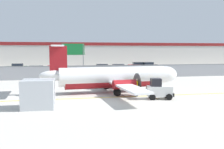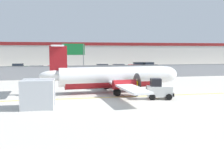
% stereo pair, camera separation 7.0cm
% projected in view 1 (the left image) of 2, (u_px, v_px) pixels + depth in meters
% --- Properties ---
extents(ground_plane, '(140.00, 140.00, 0.01)m').
position_uv_depth(ground_plane, '(124.00, 97.00, 23.76)').
color(ground_plane, '#BCB7AD').
extents(perimeter_fence, '(98.00, 0.10, 2.10)m').
position_uv_depth(perimeter_fence, '(99.00, 71.00, 39.28)').
color(perimeter_fence, gray).
rests_on(perimeter_fence, ground).
extents(parking_lot_strip, '(98.00, 17.00, 0.12)m').
position_uv_depth(parking_lot_strip, '(91.00, 72.00, 50.61)').
color(parking_lot_strip, '#38383A').
rests_on(parking_lot_strip, ground).
extents(background_building, '(91.00, 8.10, 6.50)m').
position_uv_depth(background_building, '(84.00, 55.00, 68.36)').
color(background_building, beige).
rests_on(background_building, ground).
extents(commuter_airplane, '(14.91, 16.07, 4.92)m').
position_uv_depth(commuter_airplane, '(116.00, 77.00, 26.23)').
color(commuter_airplane, white).
rests_on(commuter_airplane, ground).
extents(baggage_tug, '(2.49, 1.73, 1.88)m').
position_uv_depth(baggage_tug, '(159.00, 90.00, 22.67)').
color(baggage_tug, silver).
rests_on(baggage_tug, ground).
extents(ground_crew_worker, '(0.36, 0.54, 1.70)m').
position_uv_depth(ground_crew_worker, '(137.00, 86.00, 24.01)').
color(ground_crew_worker, '#191E4C').
rests_on(ground_crew_worker, ground).
extents(cargo_container, '(2.47, 2.09, 2.20)m').
position_uv_depth(cargo_container, '(38.00, 94.00, 19.01)').
color(cargo_container, '#B7BCC1').
rests_on(cargo_container, ground).
extents(traffic_cone_near_left, '(0.36, 0.36, 0.64)m').
position_uv_depth(traffic_cone_near_left, '(150.00, 89.00, 26.87)').
color(traffic_cone_near_left, orange).
rests_on(traffic_cone_near_left, ground).
extents(traffic_cone_near_right, '(0.36, 0.36, 0.64)m').
position_uv_depth(traffic_cone_near_right, '(155.00, 84.00, 30.10)').
color(traffic_cone_near_right, orange).
rests_on(traffic_cone_near_right, ground).
extents(traffic_cone_far_left, '(0.36, 0.36, 0.64)m').
position_uv_depth(traffic_cone_far_left, '(126.00, 86.00, 28.45)').
color(traffic_cone_far_left, orange).
rests_on(traffic_cone_far_left, ground).
extents(parked_car_0, '(4.33, 2.27, 1.58)m').
position_uv_depth(parked_car_0, '(17.00, 67.00, 52.13)').
color(parked_car_0, '#19662D').
rests_on(parked_car_0, parking_lot_strip).
extents(parked_car_1, '(4.33, 2.28, 1.58)m').
position_uv_depth(parked_car_1, '(37.00, 70.00, 44.85)').
color(parked_car_1, '#19662D').
rests_on(parked_car_1, parking_lot_strip).
extents(parked_car_2, '(4.20, 2.01, 1.58)m').
position_uv_depth(parked_car_2, '(57.00, 67.00, 54.70)').
color(parked_car_2, red).
rests_on(parked_car_2, parking_lot_strip).
extents(parked_car_3, '(4.35, 2.34, 1.58)m').
position_uv_depth(parked_car_3, '(90.00, 70.00, 44.18)').
color(parked_car_3, slate).
rests_on(parked_car_3, parking_lot_strip).
extents(parked_car_4, '(4.26, 2.13, 1.58)m').
position_uv_depth(parked_car_4, '(102.00, 68.00, 49.98)').
color(parked_car_4, gray).
rests_on(parked_car_4, parking_lot_strip).
extents(parked_car_5, '(4.27, 2.14, 1.58)m').
position_uv_depth(parked_car_5, '(119.00, 68.00, 49.90)').
color(parked_car_5, silver).
rests_on(parked_car_5, parking_lot_strip).
extents(parked_car_6, '(4.31, 2.23, 1.58)m').
position_uv_depth(parked_car_6, '(137.00, 66.00, 58.44)').
color(parked_car_6, red).
rests_on(parked_car_6, parking_lot_strip).
extents(parked_car_7, '(4.31, 2.24, 1.58)m').
position_uv_depth(parked_car_7, '(149.00, 66.00, 58.41)').
color(parked_car_7, black).
rests_on(parked_car_7, parking_lot_strip).
extents(highway_sign, '(3.60, 0.14, 5.50)m').
position_uv_depth(highway_sign, '(73.00, 52.00, 39.82)').
color(highway_sign, slate).
rests_on(highway_sign, ground).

